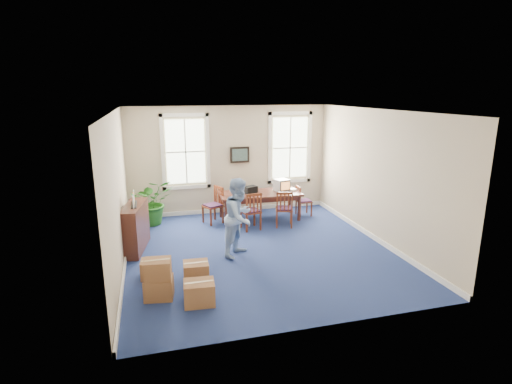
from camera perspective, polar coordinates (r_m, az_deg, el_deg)
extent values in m
plane|color=navy|center=(9.41, 0.37, -8.32)|extent=(6.50, 6.50, 0.00)
plane|color=white|center=(8.69, 0.41, 11.55)|extent=(6.50, 6.50, 0.00)
plane|color=#C1AF93|center=(12.02, -3.78, 4.59)|extent=(6.50, 0.00, 6.50)
plane|color=#C1AF93|center=(5.97, 8.82, -5.59)|extent=(6.50, 0.00, 6.50)
plane|color=#C1AF93|center=(8.63, -19.18, -0.02)|extent=(0.00, 6.50, 6.50)
plane|color=#C1AF93|center=(10.12, 16.99, 2.17)|extent=(0.00, 6.50, 6.50)
cube|color=white|center=(12.34, -3.64, -2.50)|extent=(6.00, 0.04, 0.12)
cube|color=white|center=(9.11, -18.19, -9.44)|extent=(0.04, 6.50, 0.12)
cube|color=white|center=(10.52, 16.25, -6.06)|extent=(0.04, 6.50, 0.12)
cube|color=white|center=(11.70, 5.24, 0.36)|extent=(0.19, 0.23, 0.05)
cube|color=black|center=(11.36, -0.82, 0.36)|extent=(0.45, 0.38, 0.19)
imported|color=#98BAE9|center=(8.90, -2.39, -3.60)|extent=(1.07, 1.09, 1.77)
cube|color=#4A221A|center=(9.66, -16.90, -4.92)|extent=(0.65, 1.42, 1.08)
imported|color=#1E5B17|center=(11.38, -14.63, -1.37)|extent=(1.27, 1.14, 1.27)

